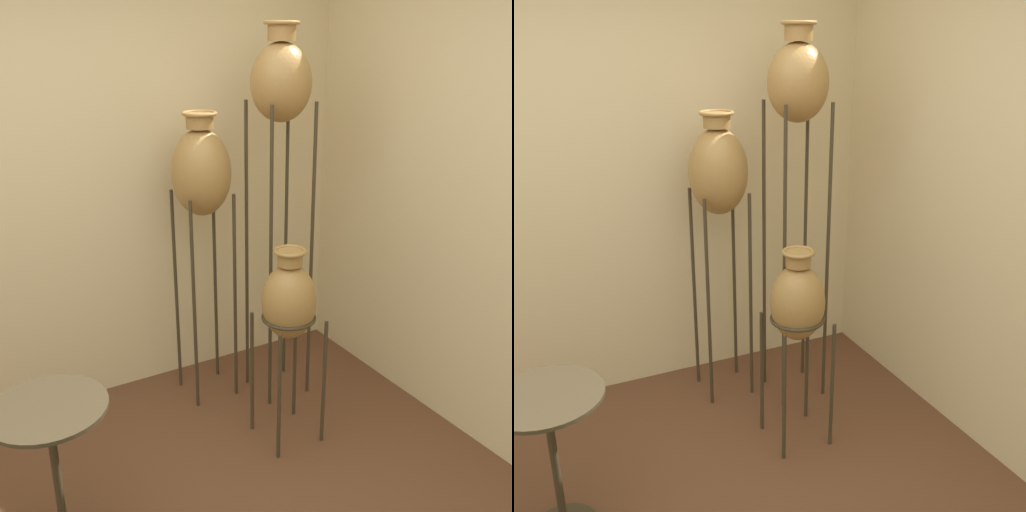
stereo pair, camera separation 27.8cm
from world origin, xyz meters
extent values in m
cube|color=beige|center=(0.00, 1.79, 1.35)|extent=(7.51, 0.06, 2.70)
cylinder|color=#382D1E|center=(0.95, 1.11, 0.88)|extent=(0.02, 0.02, 1.76)
cylinder|color=#382D1E|center=(1.23, 1.11, 0.88)|extent=(0.02, 0.02, 1.76)
cylinder|color=#382D1E|center=(0.95, 1.38, 0.88)|extent=(0.02, 0.02, 1.76)
cylinder|color=#382D1E|center=(1.23, 1.38, 0.88)|extent=(0.02, 0.02, 1.76)
torus|color=#382D1E|center=(1.09, 1.25, 1.76)|extent=(0.28, 0.28, 0.02)
ellipsoid|color=olive|center=(1.09, 1.25, 1.85)|extent=(0.33, 0.33, 0.41)
cylinder|color=olive|center=(1.09, 1.25, 2.10)|extent=(0.15, 0.15, 0.09)
torus|color=olive|center=(1.09, 1.25, 2.15)|extent=(0.19, 0.19, 0.02)
cylinder|color=#382D1E|center=(0.57, 1.31, 0.64)|extent=(0.02, 0.02, 1.27)
cylinder|color=#382D1E|center=(0.83, 1.31, 0.64)|extent=(0.02, 0.02, 1.27)
cylinder|color=#382D1E|center=(0.57, 1.57, 0.64)|extent=(0.02, 0.02, 1.27)
cylinder|color=#382D1E|center=(0.83, 1.57, 0.64)|extent=(0.02, 0.02, 1.27)
torus|color=#382D1E|center=(0.70, 1.44, 1.27)|extent=(0.27, 0.27, 0.02)
ellipsoid|color=olive|center=(0.70, 1.44, 1.38)|extent=(0.33, 0.33, 0.48)
cylinder|color=olive|center=(0.70, 1.44, 1.66)|extent=(0.15, 0.15, 0.08)
torus|color=olive|center=(0.70, 1.44, 1.70)|extent=(0.19, 0.19, 0.02)
cylinder|color=#382D1E|center=(0.74, 0.67, 0.36)|extent=(0.02, 0.02, 0.72)
cylinder|color=#382D1E|center=(1.02, 0.67, 0.36)|extent=(0.02, 0.02, 0.72)
cylinder|color=#382D1E|center=(0.74, 0.95, 0.36)|extent=(0.02, 0.02, 0.72)
cylinder|color=#382D1E|center=(1.02, 0.95, 0.36)|extent=(0.02, 0.02, 0.72)
torus|color=#382D1E|center=(0.88, 0.81, 0.72)|extent=(0.29, 0.29, 0.02)
ellipsoid|color=olive|center=(0.88, 0.81, 0.81)|extent=(0.28, 0.28, 0.40)
cylinder|color=olive|center=(0.88, 0.81, 1.05)|extent=(0.13, 0.13, 0.07)
torus|color=olive|center=(0.88, 0.81, 1.09)|extent=(0.17, 0.17, 0.02)
cylinder|color=#382D1E|center=(-0.37, 0.65, 0.35)|extent=(0.04, 0.04, 0.67)
cylinder|color=#382D1E|center=(-0.37, 0.65, 0.70)|extent=(0.48, 0.48, 0.02)
camera|label=1|loc=(-0.65, -1.51, 2.10)|focal=42.00mm
camera|label=2|loc=(-0.40, -1.64, 2.10)|focal=42.00mm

